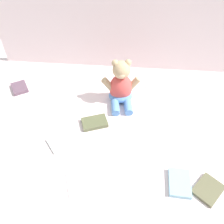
% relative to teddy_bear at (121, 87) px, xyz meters
% --- Properties ---
extents(ground_plane, '(3.20, 3.20, 0.00)m').
position_rel_teddy_bear_xyz_m(ground_plane, '(-0.04, -0.09, -0.09)').
color(ground_plane, silver).
extents(backdrop_drape, '(1.42, 0.03, 0.70)m').
position_rel_teddy_bear_xyz_m(backdrop_drape, '(-0.04, 0.32, 0.26)').
color(backdrop_drape, silver).
rests_on(backdrop_drape, ground_plane).
extents(teddy_bear, '(0.20, 0.19, 0.24)m').
position_rel_teddy_bear_xyz_m(teddy_bear, '(0.00, 0.00, 0.00)').
color(teddy_bear, '#D84C47').
rests_on(teddy_bear, ground_plane).
extents(book_case_0, '(0.13, 0.13, 0.01)m').
position_rel_teddy_bear_xyz_m(book_case_0, '(-0.26, -0.31, -0.09)').
color(book_case_0, white).
rests_on(book_case_0, ground_plane).
extents(book_case_1, '(0.12, 0.13, 0.02)m').
position_rel_teddy_bear_xyz_m(book_case_1, '(-0.57, 0.04, -0.08)').
color(book_case_1, '#5A4251').
rests_on(book_case_1, ground_plane).
extents(book_case_2, '(0.14, 0.14, 0.01)m').
position_rel_teddy_bear_xyz_m(book_case_2, '(0.37, -0.48, -0.08)').
color(book_case_2, brown).
rests_on(book_case_2, ground_plane).
extents(book_case_3, '(0.11, 0.14, 0.01)m').
position_rel_teddy_bear_xyz_m(book_case_3, '(-0.14, -0.49, -0.09)').
color(book_case_3, silver).
rests_on(book_case_3, ground_plane).
extents(book_case_4, '(0.14, 0.12, 0.02)m').
position_rel_teddy_bear_xyz_m(book_case_4, '(-0.11, -0.18, -0.08)').
color(book_case_4, '#515638').
rests_on(book_case_4, ground_plane).
extents(book_case_7, '(0.12, 0.10, 0.01)m').
position_rel_teddy_bear_xyz_m(book_case_7, '(0.18, 0.15, -0.09)').
color(book_case_7, silver).
rests_on(book_case_7, ground_plane).
extents(book_case_8, '(0.09, 0.12, 0.02)m').
position_rel_teddy_bear_xyz_m(book_case_8, '(0.26, -0.46, -0.08)').
color(book_case_8, '#84B9CF').
rests_on(book_case_8, ground_plane).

